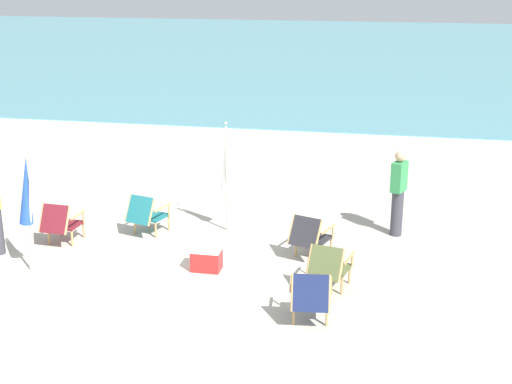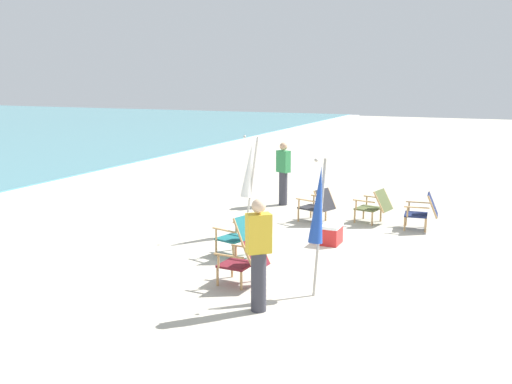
{
  "view_description": "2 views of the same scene",
  "coord_description": "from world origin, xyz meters",
  "px_view_note": "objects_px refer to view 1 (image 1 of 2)",
  "views": [
    {
      "loc": [
        3.85,
        -10.34,
        4.91
      ],
      "look_at": [
        1.46,
        1.76,
        0.89
      ],
      "focal_mm": 50.0,
      "sensor_mm": 36.0,
      "label": 1
    },
    {
      "loc": [
        -10.23,
        -3.07,
        3.29
      ],
      "look_at": [
        1.3,
        1.98,
        0.85
      ],
      "focal_mm": 42.0,
      "sensor_mm": 36.0,
      "label": 2
    }
  ],
  "objects_px": {
    "beach_chair_back_left": "(311,296)",
    "person_by_waterline": "(398,192)",
    "beach_chair_far_center": "(61,222)",
    "umbrella_furled_blue": "(26,191)",
    "beach_chair_mid_center": "(146,213)",
    "cooler_box": "(206,258)",
    "umbrella_furled_white": "(226,161)",
    "beach_chair_back_right": "(310,235)",
    "beach_chair_front_left": "(329,266)"
  },
  "relations": [
    {
      "from": "umbrella_furled_white",
      "to": "person_by_waterline",
      "type": "height_order",
      "value": "umbrella_furled_white"
    },
    {
      "from": "beach_chair_front_left",
      "to": "cooler_box",
      "type": "xyz_separation_m",
      "value": [
        -2.06,
        0.4,
        -0.22
      ]
    },
    {
      "from": "beach_chair_far_center",
      "to": "beach_chair_back_right",
      "type": "distance_m",
      "value": 4.49
    },
    {
      "from": "beach_chair_mid_center",
      "to": "umbrella_furled_blue",
      "type": "xyz_separation_m",
      "value": [
        -1.29,
        -1.91,
        0.96
      ]
    },
    {
      "from": "person_by_waterline",
      "to": "umbrella_furled_blue",
      "type": "bearing_deg",
      "value": -154.35
    },
    {
      "from": "beach_chair_front_left",
      "to": "beach_chair_mid_center",
      "type": "bearing_deg",
      "value": 154.28
    },
    {
      "from": "beach_chair_back_left",
      "to": "person_by_waterline",
      "type": "bearing_deg",
      "value": 72.75
    },
    {
      "from": "umbrella_furled_white",
      "to": "cooler_box",
      "type": "xyz_separation_m",
      "value": [
        0.07,
        -1.77,
        -1.18
      ]
    },
    {
      "from": "beach_chair_far_center",
      "to": "umbrella_furled_blue",
      "type": "distance_m",
      "value": 1.52
    },
    {
      "from": "beach_chair_back_left",
      "to": "cooler_box",
      "type": "bearing_deg",
      "value": 142.01
    },
    {
      "from": "beach_chair_back_left",
      "to": "umbrella_furled_white",
      "type": "distance_m",
      "value": 3.94
    },
    {
      "from": "beach_chair_front_left",
      "to": "person_by_waterline",
      "type": "relative_size",
      "value": 0.52
    },
    {
      "from": "beach_chair_back_left",
      "to": "umbrella_furled_blue",
      "type": "relative_size",
      "value": 0.38
    },
    {
      "from": "beach_chair_far_center",
      "to": "person_by_waterline",
      "type": "bearing_deg",
      "value": 15.46
    },
    {
      "from": "umbrella_furled_blue",
      "to": "cooler_box",
      "type": "bearing_deg",
      "value": 12.08
    },
    {
      "from": "cooler_box",
      "to": "umbrella_furled_white",
      "type": "bearing_deg",
      "value": 92.21
    },
    {
      "from": "beach_chair_back_left",
      "to": "cooler_box",
      "type": "relative_size",
      "value": 1.65
    },
    {
      "from": "umbrella_furled_blue",
      "to": "beach_chair_front_left",
      "type": "bearing_deg",
      "value": 2.3
    },
    {
      "from": "beach_chair_mid_center",
      "to": "umbrella_furled_blue",
      "type": "bearing_deg",
      "value": -123.99
    },
    {
      "from": "umbrella_furled_blue",
      "to": "umbrella_furled_white",
      "type": "height_order",
      "value": "umbrella_furled_blue"
    },
    {
      "from": "beach_chair_back_left",
      "to": "beach_chair_far_center",
      "type": "relative_size",
      "value": 1.02
    },
    {
      "from": "umbrella_furled_white",
      "to": "person_by_waterline",
      "type": "relative_size",
      "value": 1.3
    },
    {
      "from": "beach_chair_front_left",
      "to": "beach_chair_far_center",
      "type": "bearing_deg",
      "value": 168.75
    },
    {
      "from": "beach_chair_mid_center",
      "to": "beach_chair_back_right",
      "type": "distance_m",
      "value": 3.16
    },
    {
      "from": "beach_chair_back_left",
      "to": "person_by_waterline",
      "type": "height_order",
      "value": "person_by_waterline"
    },
    {
      "from": "beach_chair_back_right",
      "to": "cooler_box",
      "type": "xyz_separation_m",
      "value": [
        -1.62,
        -0.81,
        -0.22
      ]
    },
    {
      "from": "beach_chair_far_center",
      "to": "umbrella_furled_blue",
      "type": "relative_size",
      "value": 0.37
    },
    {
      "from": "beach_chair_back_right",
      "to": "beach_chair_front_left",
      "type": "height_order",
      "value": "beach_chair_back_right"
    },
    {
      "from": "beach_chair_mid_center",
      "to": "umbrella_furled_white",
      "type": "xyz_separation_m",
      "value": [
        1.44,
        0.45,
        0.96
      ]
    },
    {
      "from": "beach_chair_back_right",
      "to": "person_by_waterline",
      "type": "distance_m",
      "value": 2.07
    },
    {
      "from": "beach_chair_back_left",
      "to": "beach_chair_front_left",
      "type": "height_order",
      "value": "beach_chair_back_left"
    },
    {
      "from": "beach_chair_back_left",
      "to": "beach_chair_far_center",
      "type": "distance_m",
      "value": 5.21
    },
    {
      "from": "umbrella_furled_blue",
      "to": "umbrella_furled_white",
      "type": "xyz_separation_m",
      "value": [
        2.73,
        2.37,
        -0.0
      ]
    },
    {
      "from": "beach_chair_far_center",
      "to": "beach_chair_back_right",
      "type": "bearing_deg",
      "value": 2.95
    },
    {
      "from": "beach_chair_far_center",
      "to": "beach_chair_back_right",
      "type": "relative_size",
      "value": 0.89
    },
    {
      "from": "beach_chair_back_left",
      "to": "person_by_waterline",
      "type": "distance_m",
      "value": 3.91
    },
    {
      "from": "beach_chair_far_center",
      "to": "beach_chair_front_left",
      "type": "relative_size",
      "value": 0.93
    },
    {
      "from": "beach_chair_far_center",
      "to": "beach_chair_back_left",
      "type": "bearing_deg",
      "value": -23.46
    },
    {
      "from": "beach_chair_front_left",
      "to": "person_by_waterline",
      "type": "height_order",
      "value": "person_by_waterline"
    },
    {
      "from": "beach_chair_far_center",
      "to": "umbrella_furled_blue",
      "type": "xyz_separation_m",
      "value": [
        0.07,
        -1.17,
        0.96
      ]
    },
    {
      "from": "beach_chair_back_left",
      "to": "person_by_waterline",
      "type": "relative_size",
      "value": 0.49
    },
    {
      "from": "beach_chair_mid_center",
      "to": "beach_chair_back_left",
      "type": "height_order",
      "value": "beach_chair_back_left"
    },
    {
      "from": "person_by_waterline",
      "to": "cooler_box",
      "type": "height_order",
      "value": "person_by_waterline"
    },
    {
      "from": "beach_chair_back_left",
      "to": "beach_chair_front_left",
      "type": "xyz_separation_m",
      "value": [
        0.15,
        1.09,
        -0.01
      ]
    },
    {
      "from": "beach_chair_far_center",
      "to": "umbrella_furled_blue",
      "type": "height_order",
      "value": "umbrella_furled_blue"
    },
    {
      "from": "beach_chair_back_right",
      "to": "person_by_waterline",
      "type": "height_order",
      "value": "person_by_waterline"
    },
    {
      "from": "beach_chair_mid_center",
      "to": "beach_chair_back_left",
      "type": "relative_size",
      "value": 1.07
    },
    {
      "from": "beach_chair_back_right",
      "to": "beach_chair_front_left",
      "type": "distance_m",
      "value": 1.29
    },
    {
      "from": "person_by_waterline",
      "to": "umbrella_furled_white",
      "type": "bearing_deg",
      "value": -171.85
    },
    {
      "from": "beach_chair_mid_center",
      "to": "beach_chair_back_left",
      "type": "xyz_separation_m",
      "value": [
        3.42,
        -2.81,
        0.0
      ]
    }
  ]
}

